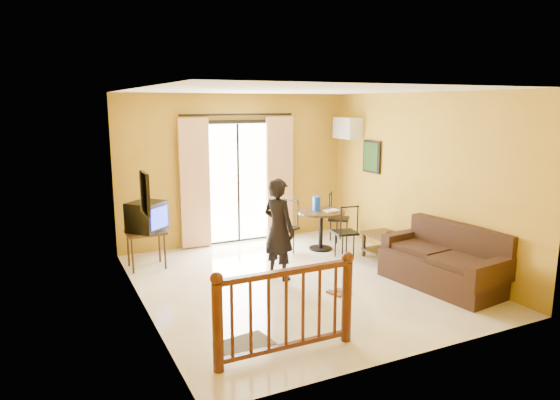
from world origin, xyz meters
name	(u,v)px	position (x,y,z in m)	size (l,w,h in m)	color
ground	(298,282)	(0.00, 0.00, 0.00)	(5.00, 5.00, 0.00)	beige
room_shell	(299,169)	(0.00, 0.00, 1.70)	(5.00, 5.00, 5.00)	white
balcony_door	(238,181)	(0.00, 2.43, 1.19)	(2.25, 0.14, 2.46)	black
tv_table	(146,236)	(-1.90, 1.65, 0.53)	(0.61, 0.51, 0.61)	black
television	(147,216)	(-1.87, 1.65, 0.85)	(0.71, 0.71, 0.48)	black
picture_left	(145,193)	(-2.22, -0.20, 1.55)	(0.05, 0.42, 0.52)	black
dining_table	(321,219)	(1.16, 1.32, 0.57)	(0.86, 0.86, 0.72)	black
water_jug	(317,204)	(1.09, 1.36, 0.85)	(0.14, 0.14, 0.26)	blue
serving_tray	(331,211)	(1.31, 1.22, 0.73)	(0.28, 0.18, 0.02)	white
dining_chairs	(323,250)	(1.16, 1.24, 0.00)	(1.81, 1.43, 0.95)	black
air_conditioner	(347,128)	(2.09, 1.95, 2.15)	(0.31, 0.60, 0.40)	white
botanical_print	(372,157)	(2.22, 1.30, 1.65)	(0.05, 0.50, 0.60)	black
coffee_table	(390,244)	(1.85, 0.19, 0.30)	(0.56, 1.00, 0.44)	black
bowl	(391,234)	(1.85, 0.17, 0.47)	(0.20, 0.20, 0.06)	#4F321B
sofa	(445,263)	(1.86, -1.07, 0.33)	(1.08, 1.98, 0.90)	#311C13
standing_person	(279,229)	(-0.19, 0.27, 0.77)	(0.56, 0.37, 1.54)	black
stair_balustrade	(286,305)	(-1.15, -1.90, 0.56)	(1.63, 0.13, 1.04)	#471E0F
doormat	(245,344)	(-1.46, -1.50, 0.01)	(0.60, 0.40, 0.02)	#544D43
sandals	(339,293)	(0.29, -0.68, 0.01)	(0.31, 0.27, 0.03)	#4F321B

